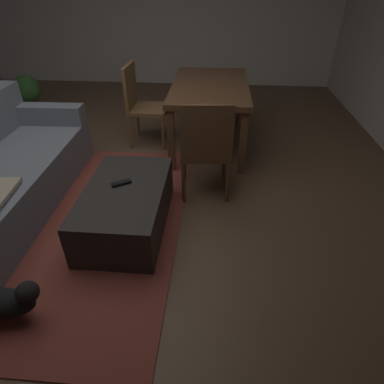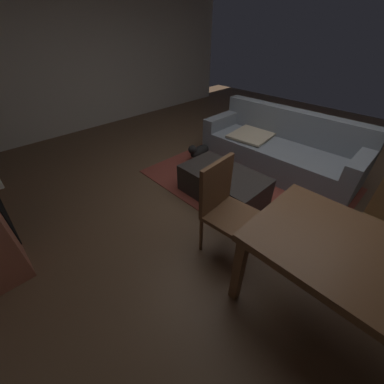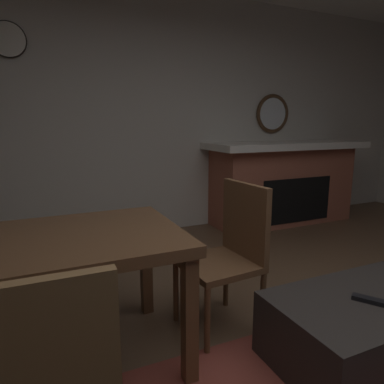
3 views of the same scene
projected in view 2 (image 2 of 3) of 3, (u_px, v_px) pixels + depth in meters
The scene contains 9 objects.
floor at pixel (257, 197), 3.07m from camera, with size 9.55×9.55×0.00m, color brown.
wall_left at pixel (95, 52), 4.55m from camera, with size 0.12×6.63×2.78m, color beige.
area_rug at pixel (247, 180), 3.39m from camera, with size 2.60×2.00×0.01m, color brown.
couch at pixel (279, 150), 3.51m from camera, with size 2.28×0.91×0.84m.
ottoman_coffee_table at pixel (223, 185), 2.97m from camera, with size 1.07×0.62×0.38m, color #2D2826.
tv_remote at pixel (230, 172), 2.83m from camera, with size 0.05×0.16×0.02m, color black.
dining_table at pixel (373, 273), 1.40m from camera, with size 1.48×0.86×0.74m.
dining_chair_west at pixel (225, 204), 2.13m from camera, with size 0.47×0.47×0.93m.
small_dog at pixel (199, 151), 3.82m from camera, with size 0.21×0.49×0.26m.
Camera 2 is at (1.16, -2.30, 1.88)m, focal length 21.69 mm.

